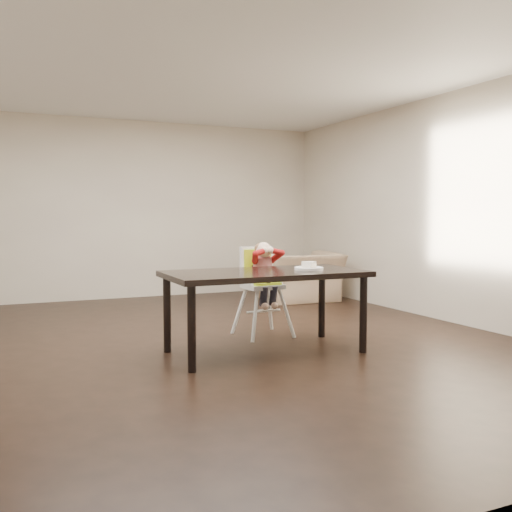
# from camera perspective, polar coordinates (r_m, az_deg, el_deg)

# --- Properties ---
(ground) EXTENTS (7.00, 7.00, 0.00)m
(ground) POSITION_cam_1_polar(r_m,az_deg,el_deg) (5.68, -4.85, -8.72)
(ground) COLOR black
(ground) RESTS_ON ground
(room_walls) EXTENTS (6.02, 7.02, 2.71)m
(room_walls) POSITION_cam_1_polar(r_m,az_deg,el_deg) (5.57, -4.97, 10.24)
(room_walls) COLOR #BEB19E
(room_walls) RESTS_ON ground
(dining_table) EXTENTS (1.80, 0.90, 0.75)m
(dining_table) POSITION_cam_1_polar(r_m,az_deg,el_deg) (5.20, 0.92, -2.38)
(dining_table) COLOR black
(dining_table) RESTS_ON ground
(high_chair) EXTENTS (0.43, 0.43, 0.98)m
(high_chair) POSITION_cam_1_polar(r_m,az_deg,el_deg) (5.95, 0.58, -1.38)
(high_chair) COLOR white
(high_chair) RESTS_ON ground
(plate) EXTENTS (0.33, 0.33, 0.08)m
(plate) POSITION_cam_1_polar(r_m,az_deg,el_deg) (5.33, 5.34, -1.10)
(plate) COLOR white
(plate) RESTS_ON dining_table
(armchair) EXTENTS (1.15, 0.80, 0.95)m
(armchair) POSITION_cam_1_polar(r_m,az_deg,el_deg) (8.45, 4.43, -1.25)
(armchair) COLOR tan
(armchair) RESTS_ON ground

